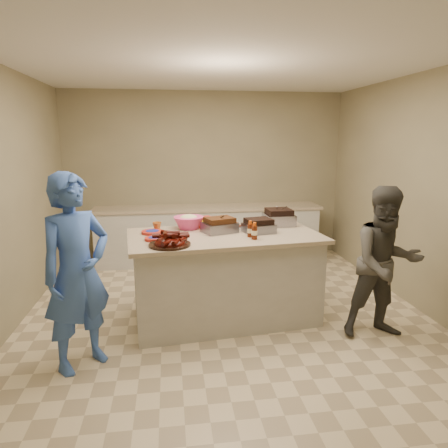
{
  "coord_description": "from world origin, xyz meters",
  "views": [
    {
      "loc": [
        -0.6,
        -4.05,
        1.97
      ],
      "look_at": [
        -0.03,
        0.12,
        1.06
      ],
      "focal_mm": 32.0,
      "sensor_mm": 36.0,
      "label": 1
    }
  ],
  "objects": [
    {
      "name": "mustard_bottle",
      "position": [
        -0.24,
        0.31,
        0.96
      ],
      "size": [
        0.05,
        0.05,
        0.11
      ],
      "primitive_type": "cylinder",
      "rotation": [
        0.0,
        0.0,
        0.11
      ],
      "color": "yellow",
      "rests_on": "island"
    },
    {
      "name": "sauce_bowl",
      "position": [
        -0.04,
        0.25,
        0.96
      ],
      "size": [
        0.15,
        0.06,
        0.15
      ],
      "primitive_type": "imported",
      "rotation": [
        0.0,
        0.0,
        0.11
      ],
      "color": "silver",
      "rests_on": "island"
    },
    {
      "name": "sausage_plate",
      "position": [
        0.05,
        0.36,
        0.96
      ],
      "size": [
        0.4,
        0.4,
        0.05
      ],
      "primitive_type": "cylinder",
      "rotation": [
        0.0,
        0.0,
        0.32
      ],
      "color": "silver",
      "rests_on": "island"
    },
    {
      "name": "back_counter",
      "position": [
        0.0,
        2.2,
        0.45
      ],
      "size": [
        3.6,
        0.64,
        0.9
      ],
      "primitive_type": null,
      "color": "beige",
      "rests_on": "ground"
    },
    {
      "name": "guest_gray",
      "position": [
        1.49,
        -0.55,
        0.0
      ],
      "size": [
        0.79,
        1.55,
        0.58
      ],
      "primitive_type": "imported",
      "rotation": [
        0.0,
        0.0,
        -0.03
      ],
      "color": "#4A4842",
      "rests_on": "ground"
    },
    {
      "name": "basket_stack",
      "position": [
        -0.22,
        0.48,
        0.96
      ],
      "size": [
        0.26,
        0.23,
        0.11
      ],
      "primitive_type": "cube",
      "rotation": [
        0.0,
        0.0,
        0.36
      ],
      "color": "#A52016",
      "rests_on": "island"
    },
    {
      "name": "roasting_pan",
      "position": [
        0.67,
        0.44,
        0.96
      ],
      "size": [
        0.34,
        0.34,
        0.13
      ],
      "primitive_type": "cube",
      "rotation": [
        0.0,
        0.0,
        0.04
      ],
      "color": "gray",
      "rests_on": "island"
    },
    {
      "name": "room",
      "position": [
        0.0,
        0.0,
        0.0
      ],
      "size": [
        4.5,
        5.0,
        2.7
      ],
      "primitive_type": null,
      "color": "gray",
      "rests_on": "ground"
    },
    {
      "name": "plastic_cup",
      "position": [
        -0.75,
        0.35,
        0.96
      ],
      "size": [
        0.11,
        0.1,
        0.1
      ],
      "primitive_type": "imported",
      "rotation": [
        0.0,
        0.0,
        0.11
      ],
      "color": "#AD5E20",
      "rests_on": "island"
    },
    {
      "name": "bbq_bottle_b",
      "position": [
        0.22,
        -0.09,
        0.96
      ],
      "size": [
        0.06,
        0.06,
        0.17
      ],
      "primitive_type": "cylinder",
      "rotation": [
        0.0,
        0.0,
        0.11
      ],
      "color": "#451708",
      "rests_on": "island"
    },
    {
      "name": "plate_stack_small",
      "position": [
        -0.77,
        -0.09,
        0.96
      ],
      "size": [
        0.21,
        0.21,
        0.03
      ],
      "primitive_type": "cylinder",
      "rotation": [
        0.0,
        0.0,
        0.11
      ],
      "color": "#A52016",
      "rests_on": "island"
    },
    {
      "name": "bbq_bottle_a",
      "position": [
        0.24,
        -0.19,
        0.96
      ],
      "size": [
        0.06,
        0.06,
        0.17
      ],
      "primitive_type": "cylinder",
      "rotation": [
        0.0,
        0.0,
        0.11
      ],
      "color": "#451708",
      "rests_on": "island"
    },
    {
      "name": "brisket_tray",
      "position": [
        0.35,
        0.1,
        0.96
      ],
      "size": [
        0.36,
        0.32,
        0.1
      ],
      "primitive_type": "cube",
      "rotation": [
        0.0,
        0.0,
        0.21
      ],
      "color": "black",
      "rests_on": "island"
    },
    {
      "name": "mac_cheese_dish",
      "position": [
        0.49,
        0.44,
        0.96
      ],
      "size": [
        0.32,
        0.26,
        0.07
      ],
      "primitive_type": "cube",
      "rotation": [
        0.0,
        0.0,
        0.24
      ],
      "color": "yellow",
      "rests_on": "island"
    },
    {
      "name": "plate_stack_large",
      "position": [
        -0.8,
        0.2,
        0.96
      ],
      "size": [
        0.26,
        0.26,
        0.03
      ],
      "primitive_type": "cylinder",
      "rotation": [
        0.0,
        0.0,
        0.11
      ],
      "color": "#A52016",
      "rests_on": "island"
    },
    {
      "name": "coleslaw_bowl",
      "position": [
        -0.39,
        0.39,
        0.96
      ],
      "size": [
        0.38,
        0.38,
        0.23
      ],
      "primitive_type": null,
      "rotation": [
        0.0,
        0.0,
        0.11
      ],
      "color": "#DD3B7D",
      "rests_on": "island"
    },
    {
      "name": "rib_platter",
      "position": [
        -0.61,
        -0.32,
        0.96
      ],
      "size": [
        0.53,
        0.53,
        0.16
      ],
      "primitive_type": null,
      "rotation": [
        0.0,
        0.0,
        0.42
      ],
      "color": "#460904",
      "rests_on": "island"
    },
    {
      "name": "pulled_pork_tray",
      "position": [
        -0.07,
        0.16,
        0.96
      ],
      "size": [
        0.42,
        0.36,
        0.11
      ],
      "primitive_type": "cube",
      "rotation": [
        0.0,
        0.0,
        0.34
      ],
      "color": "#47230F",
      "rests_on": "island"
    },
    {
      "name": "guest_blue",
      "position": [
        -1.4,
        -0.7,
        0.0
      ],
      "size": [
        1.61,
        1.68,
        0.41
      ],
      "primitive_type": "imported",
      "rotation": [
        0.0,
        0.0,
        0.74
      ],
      "color": "#3B63BF",
      "rests_on": "ground"
    },
    {
      "name": "island",
      "position": [
        -0.03,
        0.07,
        0.0
      ],
      "size": [
        2.13,
        1.28,
        0.96
      ],
      "primitive_type": null,
      "rotation": [
        0.0,
        0.0,
        0.11
      ],
      "color": "beige",
      "rests_on": "ground"
    }
  ]
}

